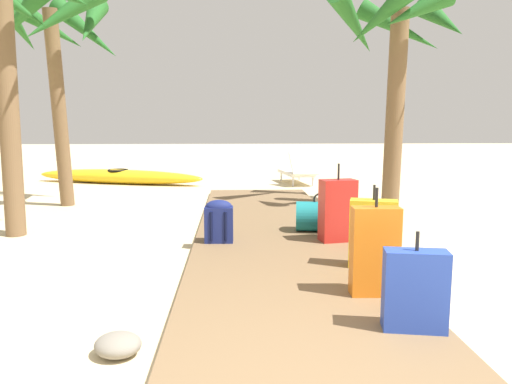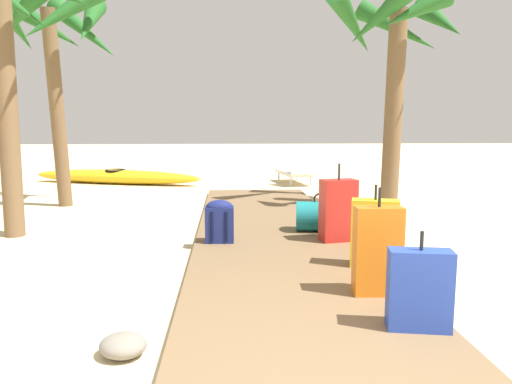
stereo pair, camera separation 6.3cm
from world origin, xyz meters
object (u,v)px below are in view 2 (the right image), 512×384
at_px(suitcase_orange, 378,251).
at_px(palm_tree_far_left, 54,35).
at_px(backpack_navy, 220,220).
at_px(suitcase_yellow, 374,233).
at_px(duffel_bag_teal, 320,216).
at_px(lounge_chair, 296,170).
at_px(kayak, 116,177).
at_px(suitcase_red, 338,210).
at_px(palm_tree_near_right, 395,43).
at_px(suitcase_blue, 419,290).

distance_m(suitcase_orange, palm_tree_far_left, 6.72).
bearing_deg(backpack_navy, suitcase_orange, -54.12).
bearing_deg(suitcase_yellow, duffel_bag_teal, 98.23).
bearing_deg(lounge_chair, backpack_navy, -106.22).
distance_m(suitcase_orange, kayak, 8.93).
relative_size(suitcase_red, kayak, 0.21).
bearing_deg(kayak, palm_tree_near_right, -34.97).
height_order(palm_tree_far_left, lounge_chair, palm_tree_far_left).
height_order(duffel_bag_teal, suitcase_blue, suitcase_blue).
bearing_deg(duffel_bag_teal, suitcase_yellow, -81.77).
xyz_separation_m(suitcase_yellow, lounge_chair, (0.25, 7.00, -0.08)).
relative_size(backpack_navy, suitcase_blue, 0.74).
height_order(backpack_navy, suitcase_blue, suitcase_blue).
bearing_deg(suitcase_red, kayak, 122.54).
distance_m(backpack_navy, duffel_bag_teal, 1.36).
distance_m(duffel_bag_teal, suitcase_blue, 2.95).
bearing_deg(backpack_navy, suitcase_blue, -60.92).
bearing_deg(suitcase_red, palm_tree_far_left, 144.12).
relative_size(backpack_navy, duffel_bag_teal, 0.77).
xyz_separation_m(suitcase_orange, palm_tree_far_left, (-4.05, 4.76, 2.46)).
distance_m(suitcase_orange, lounge_chair, 7.74).
relative_size(suitcase_red, lounge_chair, 0.57).
relative_size(suitcase_yellow, kayak, 0.18).
xyz_separation_m(backpack_navy, lounge_chair, (1.73, 5.95, -0.01)).
relative_size(suitcase_yellow, suitcase_blue, 1.19).
bearing_deg(suitcase_blue, backpack_navy, 119.08).
relative_size(duffel_bag_teal, suitcase_blue, 0.96).
relative_size(palm_tree_near_right, lounge_chair, 2.26).
relative_size(suitcase_orange, suitcase_blue, 1.30).
distance_m(suitcase_yellow, suitcase_blue, 1.40).
bearing_deg(suitcase_blue, palm_tree_far_left, 127.22).
bearing_deg(suitcase_blue, duffel_bag_teal, 91.88).
bearing_deg(lounge_chair, suitcase_blue, -92.56).
xyz_separation_m(suitcase_yellow, suitcase_red, (-0.11, 1.04, 0.04)).
bearing_deg(lounge_chair, palm_tree_near_right, -72.67).
distance_m(duffel_bag_teal, kayak, 6.93).
bearing_deg(suitcase_orange, suitcase_yellow, 74.67).
bearing_deg(backpack_navy, palm_tree_far_left, 132.80).
bearing_deg(lounge_chair, palm_tree_far_left, -146.58).
distance_m(backpack_navy, palm_tree_near_right, 4.44).
distance_m(suitcase_blue, kayak, 9.56).
bearing_deg(suitcase_orange, backpack_navy, 125.88).
xyz_separation_m(suitcase_red, lounge_chair, (0.36, 5.96, -0.11)).
bearing_deg(palm_tree_far_left, suitcase_yellow, -43.48).
relative_size(backpack_navy, palm_tree_near_right, 0.14).
height_order(palm_tree_far_left, kayak, palm_tree_far_left).
xyz_separation_m(duffel_bag_teal, palm_tree_far_left, (-4.02, 2.48, 2.63)).
xyz_separation_m(suitcase_orange, palm_tree_near_right, (1.54, 4.22, 2.30)).
bearing_deg(suitcase_red, suitcase_orange, -92.97).
xyz_separation_m(palm_tree_far_left, lounge_chair, (4.50, 2.97, -2.57)).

